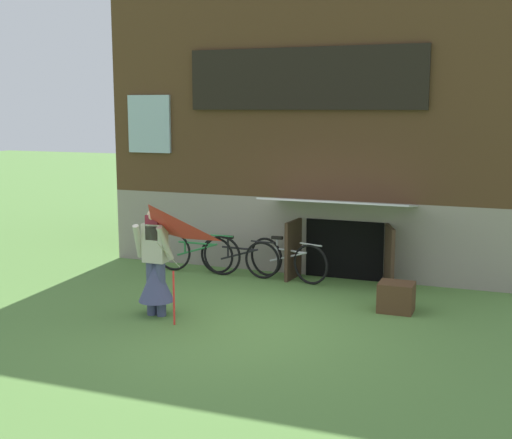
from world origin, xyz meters
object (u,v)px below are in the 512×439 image
bicycle_silver (288,260)px  bicycle_green (197,252)px  wooden_crate (396,297)px  person (156,271)px  kite (149,237)px  bicycle_black (239,257)px

bicycle_silver → bicycle_green: bicycle_green is taller
bicycle_green → wooden_crate: (3.84, -1.11, -0.16)m
person → kite: 0.89m
bicycle_silver → bicycle_black: (-0.92, -0.04, -0.02)m
kite → bicycle_green: bearing=104.6°
person → bicycle_black: (0.25, 2.61, -0.32)m
person → bicycle_black: person is taller
person → bicycle_black: bearing=74.3°
person → bicycle_silver: 2.91m
person → bicycle_black: size_ratio=1.00×
person → wooden_crate: size_ratio=3.08×
person → bicycle_silver: bearing=56.0°
bicycle_black → wooden_crate: 3.24m
bicycle_silver → bicycle_green: 1.74m
bicycle_black → bicycle_silver: bearing=6.5°
person → kite: size_ratio=0.99×
kite → wooden_crate: (3.02, 2.03, -1.07)m
person → bicycle_green: bearing=92.3°
person → wooden_crate: (3.27, 1.45, -0.45)m
kite → bicycle_black: (0.00, 3.19, -0.94)m
wooden_crate → bicycle_silver: bearing=150.4°
bicycle_silver → bicycle_black: bearing=-160.3°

